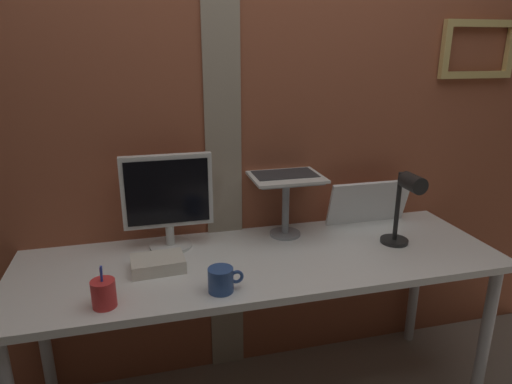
{
  "coord_description": "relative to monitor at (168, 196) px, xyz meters",
  "views": [
    {
      "loc": [
        -0.47,
        -1.59,
        1.55
      ],
      "look_at": [
        -0.03,
        0.11,
        0.98
      ],
      "focal_mm": 31.61,
      "sensor_mm": 36.0,
      "label": 1
    }
  ],
  "objects": [
    {
      "name": "laptop_stand",
      "position": [
        0.52,
        0.0,
        -0.05
      ],
      "size": [
        0.28,
        0.22,
        0.27
      ],
      "color": "gray",
      "rests_on": "desk"
    },
    {
      "name": "monitor",
      "position": [
        0.0,
        0.0,
        0.0
      ],
      "size": [
        0.37,
        0.18,
        0.4
      ],
      "color": "silver",
      "rests_on": "desk"
    },
    {
      "name": "laptop",
      "position": [
        0.52,
        0.06,
        0.09
      ],
      "size": [
        0.31,
        0.3,
        0.2
      ],
      "color": "silver",
      "rests_on": "laptop_stand"
    },
    {
      "name": "pen_cup",
      "position": [
        -0.25,
        -0.42,
        -0.18
      ],
      "size": [
        0.08,
        0.08,
        0.15
      ],
      "color": "red",
      "rests_on": "desk"
    },
    {
      "name": "desk_lamp",
      "position": [
        0.95,
        -0.25,
        -0.02
      ],
      "size": [
        0.12,
        0.2,
        0.33
      ],
      "color": "black",
      "rests_on": "desk"
    },
    {
      "name": "paper_clutter_stack",
      "position": [
        -0.06,
        -0.2,
        -0.2
      ],
      "size": [
        0.21,
        0.15,
        0.05
      ],
      "primitive_type": "cube",
      "rotation": [
        0.0,
        0.0,
        0.06
      ],
      "color": "silver",
      "rests_on": "desk"
    },
    {
      "name": "brick_wall_back",
      "position": [
        0.39,
        0.18,
        0.37
      ],
      "size": [
        3.31,
        0.16,
        2.65
      ],
      "color": "brown",
      "rests_on": "ground_plane"
    },
    {
      "name": "desk",
      "position": [
        0.35,
        -0.2,
        -0.3
      ],
      "size": [
        1.97,
        0.64,
        0.73
      ],
      "color": "white",
      "rests_on": "ground_plane"
    },
    {
      "name": "coffee_mug",
      "position": [
        0.15,
        -0.42,
        -0.18
      ],
      "size": [
        0.13,
        0.09,
        0.09
      ],
      "color": "#2D4C8C",
      "rests_on": "desk"
    },
    {
      "name": "whiteboard_panel",
      "position": [
        0.95,
        0.03,
        -0.12
      ],
      "size": [
        0.4,
        0.08,
        0.22
      ],
      "primitive_type": "cube",
      "rotation": [
        0.29,
        0.0,
        0.0
      ],
      "color": "white",
      "rests_on": "desk"
    }
  ]
}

